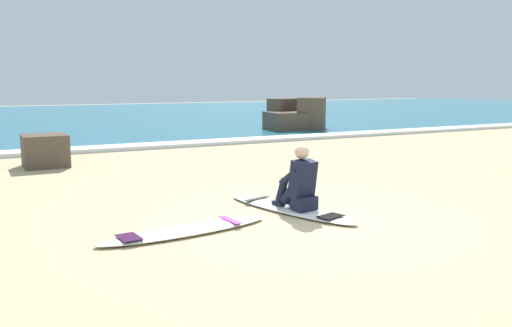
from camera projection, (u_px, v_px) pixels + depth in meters
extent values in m
plane|color=#CCB584|center=(320.00, 220.00, 7.40)|extent=(80.00, 80.00, 0.00)
cube|color=teal|center=(73.00, 118.00, 27.40)|extent=(80.00, 28.00, 0.10)
cube|color=white|center=(145.00, 146.00, 15.36)|extent=(80.00, 0.90, 0.11)
ellipsoid|color=white|center=(289.00, 209.00, 7.92)|extent=(1.18, 2.55, 0.07)
cube|color=black|center=(257.00, 199.00, 8.42)|extent=(0.49, 0.23, 0.01)
cube|color=black|center=(331.00, 216.00, 7.33)|extent=(0.42, 0.33, 0.01)
cube|color=black|center=(304.00, 203.00, 7.67)|extent=(0.35, 0.30, 0.20)
cylinder|color=black|center=(291.00, 191.00, 7.74)|extent=(0.20, 0.42, 0.43)
cylinder|color=black|center=(282.00, 191.00, 7.91)|extent=(0.15, 0.27, 0.42)
cube|color=black|center=(278.00, 203.00, 7.99)|extent=(0.13, 0.23, 0.05)
cylinder|color=black|center=(301.00, 190.00, 7.86)|extent=(0.20, 0.42, 0.43)
cylinder|color=black|center=(294.00, 189.00, 8.04)|extent=(0.15, 0.27, 0.42)
cube|color=black|center=(291.00, 201.00, 8.13)|extent=(0.13, 0.23, 0.05)
cube|color=black|center=(303.00, 179.00, 7.65)|extent=(0.38, 0.34, 0.57)
sphere|color=beige|center=(302.00, 152.00, 7.62)|extent=(0.21, 0.21, 0.21)
cylinder|color=black|center=(289.00, 177.00, 7.69)|extent=(0.14, 0.40, 0.31)
cylinder|color=black|center=(304.00, 175.00, 7.85)|extent=(0.14, 0.40, 0.31)
ellipsoid|color=#EFE5C6|center=(186.00, 230.00, 6.77)|extent=(2.42, 0.80, 0.07)
cube|color=purple|center=(230.00, 220.00, 7.13)|extent=(0.16, 0.49, 0.01)
cube|color=#351037|center=(129.00, 237.00, 6.34)|extent=(0.28, 0.39, 0.01)
cube|color=brown|center=(312.00, 115.00, 20.30)|extent=(1.63, 1.69, 1.31)
cube|color=brown|center=(282.00, 114.00, 21.15)|extent=(1.12, 1.02, 1.24)
cube|color=brown|center=(307.00, 121.00, 21.30)|extent=(1.37, 0.92, 0.70)
cube|color=brown|center=(288.00, 122.00, 20.20)|extent=(1.73, 1.71, 0.76)
cube|color=brown|center=(45.00, 151.00, 11.99)|extent=(0.97, 0.99, 0.73)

